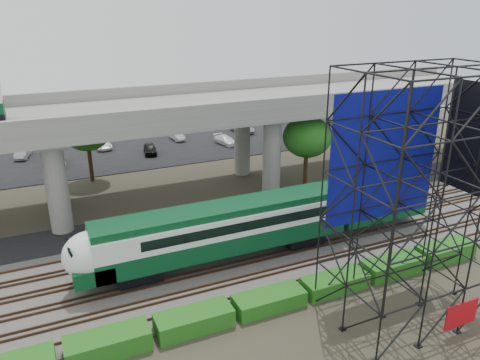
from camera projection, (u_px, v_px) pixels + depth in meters
name	position (u px, v px, depth m)	size (l,w,h in m)	color
ground	(228.00, 277.00, 33.05)	(140.00, 140.00, 0.00)	#474233
ballast_bed	(218.00, 263.00, 34.73)	(90.00, 12.00, 0.20)	slate
service_road	(183.00, 219.00, 42.00)	(90.00, 5.00, 0.08)	black
parking_lot	(129.00, 150.00, 62.06)	(90.00, 18.00, 0.08)	black
harbor_water	(102.00, 116.00, 80.85)	(140.00, 40.00, 0.03)	#486376
rail_tracks	(218.00, 261.00, 34.66)	(90.00, 9.52, 0.16)	#472D1E
commuter_train	(251.00, 222.00, 34.81)	(29.30, 3.06, 4.30)	black
overpass	(146.00, 118.00, 43.29)	(80.00, 12.00, 12.40)	#9E9B93
scaffold_tower	(417.00, 201.00, 26.89)	(9.36, 6.36, 15.00)	black
hedge_strip	(269.00, 300.00, 29.58)	(34.60, 1.80, 1.20)	#155E17
trees	(113.00, 150.00, 43.10)	(40.94, 16.94, 7.69)	#382314
suv	(121.00, 226.00, 39.02)	(2.35, 5.10, 1.42)	black
parked_cars	(132.00, 145.00, 61.58)	(37.53, 9.73, 1.32)	silver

